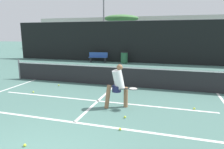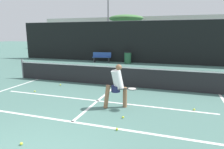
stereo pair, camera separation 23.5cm
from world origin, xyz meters
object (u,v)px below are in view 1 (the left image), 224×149
player_practicing (118,85)px  trash_bin (124,58)px  parked_car (125,52)px  courtside_bench (98,57)px

player_practicing → trash_bin: player_practicing is taller
trash_bin → parked_car: parked_car is taller
player_practicing → courtside_bench: bearing=88.4°
courtside_bench → trash_bin: trash_bin is taller
parked_car → courtside_bench: bearing=-112.2°
trash_bin → parked_car: (-0.79, 3.72, 0.13)m
courtside_bench → parked_car: size_ratio=0.38×
player_practicing → courtside_bench: (-4.45, 10.12, -0.34)m
player_practicing → parked_car: (-2.91, 13.88, -0.20)m
courtside_bench → parked_car: (1.54, 3.77, 0.14)m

